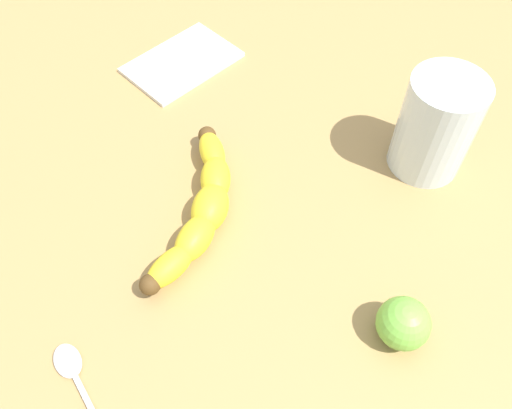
% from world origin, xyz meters
% --- Properties ---
extents(wooden_tabletop, '(1.20, 1.20, 0.03)m').
position_xyz_m(wooden_tabletop, '(0.00, 0.00, 0.01)').
color(wooden_tabletop, '#A1804A').
rests_on(wooden_tabletop, ground).
extents(banana, '(0.11, 0.21, 0.04)m').
position_xyz_m(banana, '(0.09, 0.03, 0.05)').
color(banana, yellow).
rests_on(banana, wooden_tabletop).
extents(smoothie_glass, '(0.08, 0.08, 0.12)m').
position_xyz_m(smoothie_glass, '(-0.18, 0.00, 0.09)').
color(smoothie_glass, silver).
rests_on(smoothie_glass, wooden_tabletop).
extents(lime_fruit, '(0.05, 0.05, 0.05)m').
position_xyz_m(lime_fruit, '(-0.07, 0.20, 0.06)').
color(lime_fruit, '#75C142').
rests_on(lime_fruit, wooden_tabletop).
extents(teaspoon, '(0.06, 0.11, 0.01)m').
position_xyz_m(teaspoon, '(0.23, 0.17, 0.03)').
color(teaspoon, silver).
rests_on(teaspoon, wooden_tabletop).
extents(folded_napkin, '(0.18, 0.16, 0.01)m').
position_xyz_m(folded_napkin, '(0.09, -0.23, 0.03)').
color(folded_napkin, white).
rests_on(folded_napkin, wooden_tabletop).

